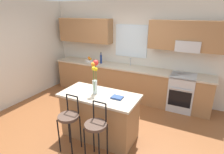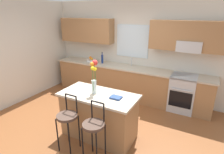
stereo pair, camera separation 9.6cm
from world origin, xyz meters
The scene contains 13 objects.
ground_plane centered at (0.00, 0.00, 0.00)m, with size 14.00×14.00×0.00m, color brown.
wall_left centered at (-2.56, 0.30, 1.35)m, with size 0.12×4.60×2.70m, color beige.
back_wall_assembly centered at (0.03, 1.98, 1.51)m, with size 5.60×0.50×2.70m.
counter_run centered at (0.00, 1.70, 0.47)m, with size 4.56×0.64×0.92m.
sink_faucet centered at (0.06, 1.84, 1.06)m, with size 0.02×0.13×0.23m.
oven_range centered at (1.53, 1.68, 0.46)m, with size 0.60×0.64×0.92m.
kitchen_island centered at (0.25, -0.23, 0.46)m, with size 1.49×0.74×0.92m.
bar_stool_near centered at (-0.03, -0.81, 0.64)m, with size 0.36×0.36×1.04m.
bar_stool_middle centered at (0.52, -0.81, 0.64)m, with size 0.36×0.36×1.04m.
flower_vase centered at (0.15, -0.21, 1.28)m, with size 0.14×0.18×0.65m.
cookbook centered at (0.62, -0.22, 0.94)m, with size 0.20×0.15×0.03m, color navy.
fruit_bowl_oranges centered at (-1.25, 1.70, 0.97)m, with size 0.24×0.24×0.16m.
bottle_olive_oil centered at (-0.83, 1.70, 1.06)m, with size 0.06×0.06×0.34m.
Camera 2 is at (1.97, -2.89, 2.40)m, focal length 29.56 mm.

